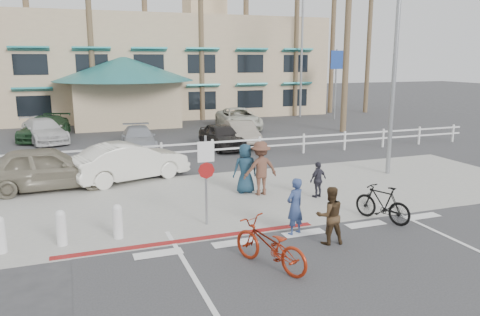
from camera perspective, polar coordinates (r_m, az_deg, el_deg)
name	(u,v)px	position (r m, az deg, el deg)	size (l,w,h in m)	color
ground	(315,241)	(12.59, 9.08, -10.01)	(140.00, 140.00, 0.00)	#333335
bike_path	(359,273)	(11.05, 14.27, -13.48)	(12.00, 16.00, 0.01)	#333335
sidewalk_plaza	(251,195)	(16.43, 1.40, -4.55)	(22.00, 7.00, 0.01)	gray
cross_street	(217,170)	(20.08, -2.80, -1.49)	(40.00, 5.00, 0.01)	#333335
parking_lot	(171,136)	(29.11, -8.43, 2.63)	(50.00, 16.00, 0.01)	#333335
curb_red	(192,240)	(12.58, -5.90, -9.88)	(7.00, 0.25, 0.02)	maroon
rail_fence	(214,150)	(21.98, -3.14, 1.02)	(29.40, 0.16, 1.00)	silver
building	(160,47)	(41.88, -9.71, 13.17)	(28.00, 16.00, 11.30)	#C7AD88
sign_post	(206,176)	(13.23, -4.17, -2.19)	(0.50, 0.10, 2.90)	gray
bollard_0	(118,221)	(12.89, -14.69, -7.48)	(0.26, 0.26, 0.95)	silver
bollard_1	(61,228)	(12.85, -20.96, -7.96)	(0.26, 0.26, 0.95)	silver
bollard_2	(0,235)	(12.97, -27.20, -8.33)	(0.26, 0.26, 0.95)	silver
streetlight_0	(395,64)	(19.90, 18.35, 10.88)	(0.60, 2.00, 9.00)	gray
streetlight_1	(302,58)	(38.51, 7.51, 12.01)	(0.60, 2.00, 9.50)	gray
info_sign	(336,83)	(37.80, 11.57, 8.92)	(1.20, 0.16, 5.60)	navy
palm_2	(26,9)	(36.35, -24.61, 16.20)	(4.00, 4.00, 16.00)	#1D4C23
palm_3	(90,25)	(35.26, -17.87, 15.22)	(4.00, 4.00, 14.00)	#1D4C23
palm_4	(145,20)	(36.71, -11.50, 16.18)	(4.00, 4.00, 15.00)	#1D4C23
palm_5	(201,34)	(36.53, -4.76, 14.82)	(4.00, 4.00, 13.00)	#1D4C23
palm_6	(246,10)	(38.87, 0.74, 17.65)	(4.00, 4.00, 17.00)	#1D4C23
palm_7	(297,29)	(39.46, 6.91, 15.30)	(4.00, 4.00, 14.00)	#1D4C23
palm_8	(333,25)	(42.30, 11.30, 15.61)	(4.00, 4.00, 15.00)	#1D4C23
palm_9	(369,37)	(43.05, 15.48, 14.01)	(4.00, 4.00, 13.00)	#1D4C23
palm_11	(348,21)	(31.16, 13.02, 15.98)	(4.00, 4.00, 14.00)	#1D4C23
bike_red	(270,245)	(10.79, 3.62, -10.54)	(0.74, 2.11, 1.11)	maroon
rider_red	(295,206)	(12.75, 6.72, -5.89)	(0.58, 0.38, 1.58)	navy
bike_black	(382,203)	(14.36, 16.97, -5.31)	(0.51, 1.80, 1.08)	black
rider_black	(330,215)	(12.27, 10.90, -6.88)	(0.74, 0.58, 1.52)	#3D2C19
pedestrian_a	(261,168)	(16.29, 2.53, -1.25)	(1.23, 0.71, 1.90)	brown
pedestrian_child	(318,180)	(16.24, 9.49, -2.63)	(0.74, 0.31, 1.26)	#2D2C37
pedestrian_b	(245,169)	(16.51, 0.65, -1.30)	(0.86, 0.56, 1.77)	#183346
car_white_sedan	(130,162)	(18.76, -13.27, -0.43)	(1.58, 4.54, 1.50)	silver
car_red_compact	(46,168)	(18.38, -22.54, -1.13)	(1.90, 4.71, 1.61)	gray
lot_car_1	(139,138)	(25.01, -12.27, 2.34)	(1.69, 4.16, 1.21)	#92959E
lot_car_2	(222,136)	(24.81, -2.23, 2.67)	(1.57, 3.89, 1.33)	black
lot_car_3	(242,133)	(25.81, 0.19, 3.02)	(1.38, 3.96, 1.31)	gray
lot_car_4	(44,128)	(29.99, -22.74, 3.41)	(1.91, 4.69, 1.36)	#1B3920
lot_car_5	(239,119)	(31.70, -0.18, 4.81)	(2.36, 5.12, 1.42)	beige
lot_car_6	(44,131)	(28.98, -22.83, 3.10)	(1.86, 4.58, 1.33)	silver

